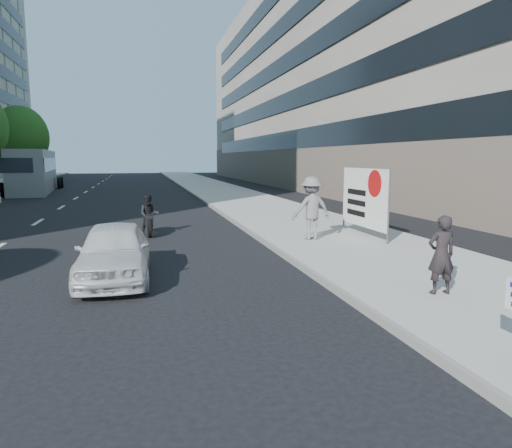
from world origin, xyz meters
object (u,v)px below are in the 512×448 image
object	(u,v)px
pedestrian_woman	(441,255)
white_sedan_near	(114,251)
bus	(34,171)
motorcycle	(149,217)
jogger	(311,208)
protest_banner	(364,198)

from	to	relation	value
pedestrian_woman	white_sedan_near	distance (m)	6.78
white_sedan_near	bus	bearing A→B (deg)	105.71
motorcycle	bus	xyz separation A→B (m)	(-8.43, 23.36, 1.00)
pedestrian_woman	motorcycle	xyz separation A→B (m)	(-5.11, 9.14, -0.26)
jogger	motorcycle	bearing A→B (deg)	-37.18
pedestrian_woman	bus	world-z (taller)	bus
jogger	white_sedan_near	size ratio (longest dim) A/B	0.52
motorcycle	bus	size ratio (longest dim) A/B	0.17
pedestrian_woman	white_sedan_near	bearing A→B (deg)	-23.61
white_sedan_near	bus	xyz separation A→B (m)	(-7.55, 29.34, 1.00)
pedestrian_woman	white_sedan_near	world-z (taller)	pedestrian_woman
pedestrian_woman	motorcycle	size ratio (longest dim) A/B	0.73
protest_banner	bus	xyz separation A→B (m)	(-15.21, 26.25, 0.23)
pedestrian_woman	protest_banner	distance (m)	6.48
motorcycle	pedestrian_woman	bearing A→B (deg)	-58.34
protest_banner	bus	distance (m)	30.34
pedestrian_woman	white_sedan_near	xyz separation A→B (m)	(-6.00, 3.16, -0.26)
protest_banner	white_sedan_near	size ratio (longest dim) A/B	0.82
protest_banner	motorcycle	distance (m)	7.40
motorcycle	protest_banner	bearing A→B (deg)	-20.71
jogger	motorcycle	xyz separation A→B (m)	(-4.88, 3.08, -0.49)
pedestrian_woman	bus	size ratio (longest dim) A/B	0.12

